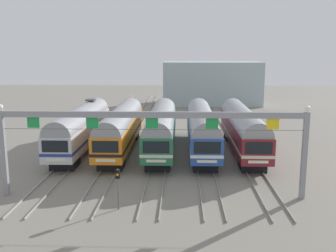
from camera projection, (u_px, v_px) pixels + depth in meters
name	position (u px, v px, depth m)	size (l,w,h in m)	color
ground_plane	(161.00, 151.00, 42.96)	(160.00, 160.00, 0.00)	gray
track_bed	(167.00, 122.00, 59.62)	(18.96, 70.00, 0.15)	gray
commuter_train_silver	(81.00, 126.00, 42.73)	(2.88, 18.06, 5.05)	silver
commuter_train_orange	(121.00, 127.00, 42.58)	(2.88, 18.06, 4.77)	orange
commuter_train_green	(161.00, 127.00, 42.44)	(2.88, 18.06, 4.77)	#236B42
commuter_train_blue	(202.00, 127.00, 42.30)	(2.88, 18.06, 4.77)	#284C9E
commuter_train_maroon	(243.00, 127.00, 42.16)	(2.88, 18.06, 4.77)	maroon
catenary_gantry	(152.00, 128.00, 28.71)	(22.69, 0.44, 6.97)	gray
yard_signal_mast	(118.00, 181.00, 26.96)	(0.28, 0.35, 2.88)	#59595E
maintenance_building	(212.00, 83.00, 79.55)	(19.18, 10.00, 8.48)	#9EB2B7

